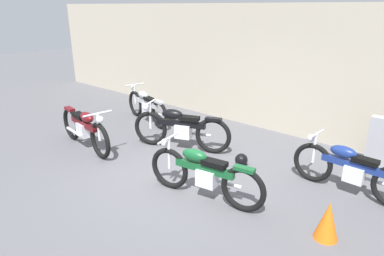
% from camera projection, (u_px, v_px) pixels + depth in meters
% --- Properties ---
extents(ground_plane, '(40.00, 40.00, 0.00)m').
position_uv_depth(ground_plane, '(180.00, 174.00, 6.38)').
color(ground_plane, '#56565B').
extents(building_wall, '(18.00, 0.30, 3.04)m').
position_uv_depth(building_wall, '(275.00, 69.00, 8.30)').
color(building_wall, '#B2A893').
rests_on(building_wall, ground_plane).
extents(stone_marker, '(0.54, 0.23, 1.08)m').
position_uv_depth(stone_marker, '(383.00, 146.00, 6.27)').
color(stone_marker, '#9E9EA3').
rests_on(stone_marker, ground_plane).
extents(helmet, '(0.25, 0.25, 0.25)m').
position_uv_depth(helmet, '(241.00, 160.00, 6.69)').
color(helmet, black).
rests_on(helmet, ground_plane).
extents(traffic_cone, '(0.32, 0.32, 0.55)m').
position_uv_depth(traffic_cone, '(328.00, 221.00, 4.54)').
color(traffic_cone, orange).
rests_on(traffic_cone, ground_plane).
extents(motorcycle_blue, '(2.04, 0.57, 0.91)m').
position_uv_depth(motorcycle_blue, '(351.00, 169.00, 5.60)').
color(motorcycle_blue, black).
rests_on(motorcycle_blue, ground_plane).
extents(motorcycle_black, '(2.11, 1.03, 1.00)m').
position_uv_depth(motorcycle_black, '(180.00, 128.00, 7.39)').
color(motorcycle_black, black).
rests_on(motorcycle_black, ground_plane).
extents(motorcycle_maroon, '(2.18, 0.61, 0.98)m').
position_uv_depth(motorcycle_maroon, '(85.00, 128.00, 7.41)').
color(motorcycle_maroon, black).
rests_on(motorcycle_maroon, ground_plane).
extents(motorcycle_green, '(2.08, 0.65, 0.94)m').
position_uv_depth(motorcycle_green, '(203.00, 173.00, 5.45)').
color(motorcycle_green, black).
rests_on(motorcycle_green, ground_plane).
extents(motorcycle_silver, '(2.02, 0.71, 0.92)m').
position_uv_depth(motorcycle_silver, '(147.00, 106.00, 9.16)').
color(motorcycle_silver, black).
rests_on(motorcycle_silver, ground_plane).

